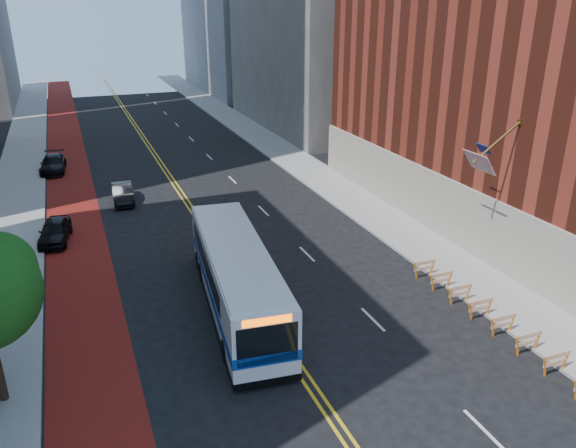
# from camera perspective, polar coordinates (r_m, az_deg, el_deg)

# --- Properties ---
(ground) EXTENTS (160.00, 160.00, 0.00)m
(ground) POSITION_cam_1_polar(r_m,az_deg,el_deg) (21.62, 5.21, -19.92)
(ground) COLOR black
(ground) RESTS_ON ground
(sidewalk_left) EXTENTS (4.00, 140.00, 0.15)m
(sidewalk_left) POSITION_cam_1_polar(r_m,az_deg,el_deg) (46.67, -25.87, 1.85)
(sidewalk_left) COLOR gray
(sidewalk_left) RESTS_ON ground
(sidewalk_right) EXTENTS (4.00, 140.00, 0.15)m
(sidewalk_right) POSITION_cam_1_polar(r_m,az_deg,el_deg) (50.43, 2.23, 5.49)
(sidewalk_right) COLOR gray
(sidewalk_right) RESTS_ON ground
(bus_lane_paint) EXTENTS (3.60, 140.00, 0.01)m
(bus_lane_paint) POSITION_cam_1_polar(r_m,az_deg,el_deg) (46.49, -21.11, 2.44)
(bus_lane_paint) COLOR #63150E
(bus_lane_paint) RESTS_ON ground
(center_line_inner) EXTENTS (0.14, 140.00, 0.01)m
(center_line_inner) POSITION_cam_1_polar(r_m,az_deg,el_deg) (47.08, -11.50, 3.75)
(center_line_inner) COLOR gold
(center_line_inner) RESTS_ON ground
(center_line_outer) EXTENTS (0.14, 140.00, 0.01)m
(center_line_outer) POSITION_cam_1_polar(r_m,az_deg,el_deg) (47.13, -11.07, 3.80)
(center_line_outer) COLOR gold
(center_line_outer) RESTS_ON ground
(lane_dashes) EXTENTS (0.14, 98.20, 0.01)m
(lane_dashes) POSITION_cam_1_polar(r_m,az_deg,el_deg) (55.55, -8.01, 6.78)
(lane_dashes) COLOR silver
(lane_dashes) RESTS_ON ground
(construction_barriers) EXTENTS (1.42, 10.91, 1.00)m
(construction_barriers) POSITION_cam_1_polar(r_m,az_deg,el_deg) (28.20, 19.94, -8.61)
(construction_barriers) COLOR orange
(construction_barriers) RESTS_ON ground
(transit_bus) EXTENTS (4.12, 12.95, 3.50)m
(transit_bus) POSITION_cam_1_polar(r_m,az_deg,el_deg) (27.52, -5.27, -5.30)
(transit_bus) COLOR silver
(transit_bus) RESTS_ON ground
(car_a) EXTENTS (2.34, 4.42, 1.43)m
(car_a) POSITION_cam_1_polar(r_m,az_deg,el_deg) (38.42, -22.62, -0.65)
(car_a) COLOR black
(car_a) RESTS_ON ground
(car_b) EXTENTS (1.66, 4.28, 1.39)m
(car_b) POSITION_cam_1_polar(r_m,az_deg,el_deg) (44.17, -16.44, 3.00)
(car_b) COLOR black
(car_b) RESTS_ON ground
(car_c) EXTENTS (2.40, 5.08, 1.43)m
(car_c) POSITION_cam_1_polar(r_m,az_deg,el_deg) (54.22, -22.77, 5.66)
(car_c) COLOR black
(car_c) RESTS_ON ground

